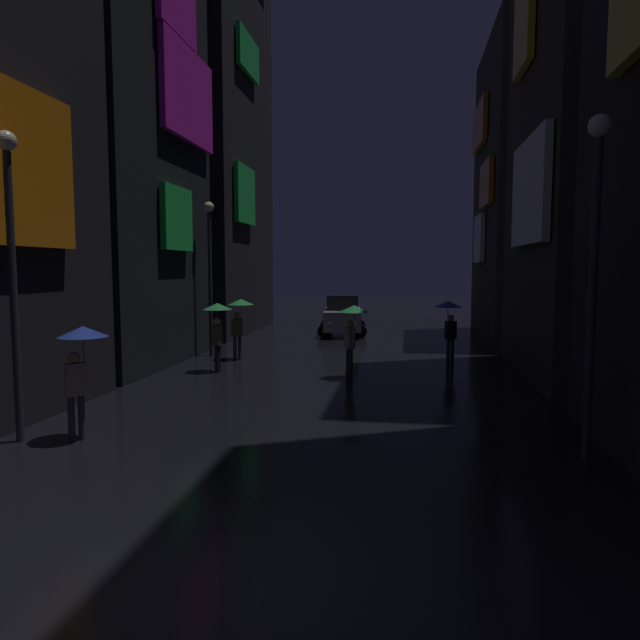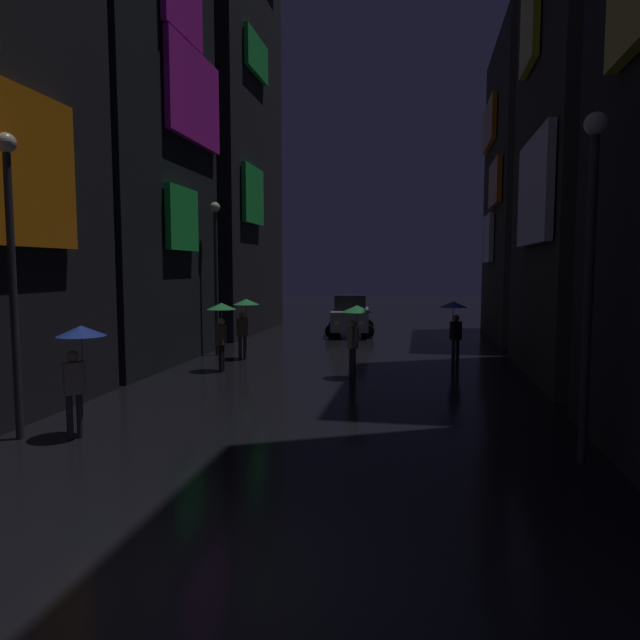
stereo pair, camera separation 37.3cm
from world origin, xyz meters
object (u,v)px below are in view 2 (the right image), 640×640
streetlamp_right_near (591,248)px  pedestrian_near_crossing_blue (454,315)px  pedestrian_midstreet_left_green (245,312)px  car_distant (350,316)px  pedestrian_far_right_blue (79,350)px  streetlamp_left_near (11,251)px  streetlamp_left_far (216,260)px  pedestrian_foreground_left_green (221,318)px  pedestrian_midstreet_centre_green (356,321)px

streetlamp_right_near → pedestrian_near_crossing_blue: bearing=99.7°
pedestrian_midstreet_left_green → car_distant: (2.73, 7.92, -0.74)m
pedestrian_far_right_blue → streetlamp_right_near: 9.12m
streetlamp_right_near → streetlamp_left_near: bearing=-177.5°
streetlamp_left_far → pedestrian_far_right_blue: bearing=-84.0°
streetlamp_left_near → pedestrian_far_right_blue: bearing=16.4°
car_distant → streetlamp_right_near: streetlamp_right_near is taller
pedestrian_near_crossing_blue → pedestrian_foreground_left_green: same height
pedestrian_midstreet_left_green → streetlamp_left_near: bearing=-97.6°
pedestrian_foreground_left_green → car_distant: pedestrian_foreground_left_green is taller
pedestrian_midstreet_left_green → pedestrian_foreground_left_green: (-0.00, -2.38, 0.00)m
car_distant → streetlamp_left_near: 18.34m
pedestrian_midstreet_left_green → streetlamp_right_near: 12.90m
pedestrian_midstreet_centre_green → pedestrian_foreground_left_green: (-4.19, 0.29, 0.00)m
car_distant → streetlamp_right_near: bearing=-70.9°
pedestrian_far_right_blue → car_distant: pedestrian_far_right_blue is taller
car_distant → streetlamp_left_near: streetlamp_left_near is taller
pedestrian_far_right_blue → streetlamp_left_far: bearing=96.0°
pedestrian_near_crossing_blue → car_distant: bearing=118.8°
pedestrian_far_right_blue → pedestrian_foreground_left_green: bearing=88.2°
pedestrian_near_crossing_blue → streetlamp_right_near: 9.57m
pedestrian_foreground_left_green → streetlamp_right_near: (8.70, -6.96, 1.83)m
pedestrian_foreground_left_green → pedestrian_far_right_blue: 7.10m
pedestrian_midstreet_centre_green → streetlamp_right_near: streetlamp_right_near is taller
streetlamp_right_near → streetlamp_left_far: bearing=134.9°
pedestrian_midstreet_left_green → car_distant: pedestrian_midstreet_left_green is taller
pedestrian_midstreet_centre_green → streetlamp_right_near: 8.26m
streetlamp_right_near → streetlamp_left_near: streetlamp_right_near is taller
pedestrian_foreground_left_green → car_distant: size_ratio=0.50×
streetlamp_left_far → pedestrian_midstreet_left_green: bearing=-28.4°
pedestrian_midstreet_centre_green → pedestrian_far_right_blue: same height
pedestrian_midstreet_left_green → streetlamp_right_near: bearing=-47.0°
pedestrian_foreground_left_green → streetlamp_left_near: bearing=-99.9°
pedestrian_midstreet_centre_green → car_distant: pedestrian_midstreet_centre_green is taller
pedestrian_midstreet_left_green → car_distant: bearing=70.9°
pedestrian_foreground_left_green → pedestrian_midstreet_centre_green: bearing=-4.0°
pedestrian_midstreet_centre_green → streetlamp_left_far: size_ratio=0.38×
pedestrian_midstreet_left_green → pedestrian_midstreet_centre_green: bearing=-32.5°
pedestrian_midstreet_left_green → streetlamp_right_near: streetlamp_right_near is taller
pedestrian_midstreet_left_green → streetlamp_left_far: streetlamp_left_far is taller
pedestrian_foreground_left_green → pedestrian_far_right_blue: same height
streetlamp_right_near → streetlamp_left_near: size_ratio=1.00×
car_distant → streetlamp_left_near: bearing=-102.8°
pedestrian_midstreet_centre_green → streetlamp_left_far: bearing=148.4°
pedestrian_foreground_left_green → streetlamp_left_far: (-1.30, 3.08, 1.80)m
pedestrian_near_crossing_blue → pedestrian_far_right_blue: size_ratio=1.00×
pedestrian_midstreet_centre_green → streetlamp_left_far: streetlamp_left_far is taller
pedestrian_midstreet_centre_green → pedestrian_foreground_left_green: bearing=176.0°
pedestrian_foreground_left_green → streetlamp_left_near: 7.74m
car_distant → pedestrian_far_right_blue: bearing=-99.7°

